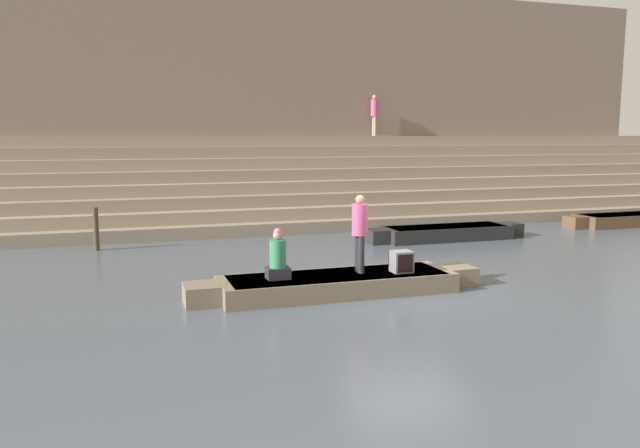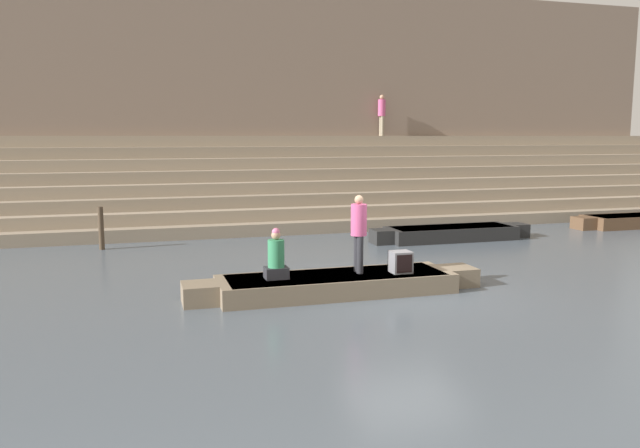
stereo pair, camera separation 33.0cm
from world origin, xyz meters
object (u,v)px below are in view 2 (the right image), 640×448
at_px(moored_boat_shore, 451,233).
at_px(person_standing, 359,228).
at_px(rowboat_main, 336,283).
at_px(person_on_steps, 382,112).
at_px(mooring_post, 101,228).
at_px(tv_set, 401,262).
at_px(moored_boat_distant, 639,220).
at_px(person_rowing, 276,258).

bearing_deg(moored_boat_shore, person_standing, -134.75).
distance_m(rowboat_main, person_on_steps, 13.96).
relative_size(rowboat_main, person_on_steps, 3.80).
relative_size(mooring_post, person_on_steps, 0.75).
bearing_deg(tv_set, moored_boat_shore, 50.20).
relative_size(moored_boat_distant, mooring_post, 4.34).
bearing_deg(person_rowing, moored_boat_shore, 38.03).
xyz_separation_m(tv_set, person_on_steps, (4.46, 12.22, 3.59)).
xyz_separation_m(rowboat_main, person_rowing, (-1.27, 0.02, 0.60)).
relative_size(person_rowing, tv_set, 2.27).
distance_m(rowboat_main, moored_boat_distant, 14.87).
height_order(moored_boat_shore, moored_boat_distant, same).
distance_m(tv_set, person_on_steps, 13.49).
bearing_deg(tv_set, person_standing, 160.12).
height_order(rowboat_main, person_standing, person_standing).
bearing_deg(person_standing, person_rowing, -171.52).
height_order(rowboat_main, moored_boat_distant, moored_boat_distant).
xyz_separation_m(moored_boat_distant, mooring_post, (-18.47, 0.62, 0.39)).
distance_m(tv_set, mooring_post, 9.38).
bearing_deg(person_standing, rowboat_main, -164.83).
bearing_deg(mooring_post, moored_boat_shore, -7.41).
bearing_deg(mooring_post, person_standing, -50.84).
relative_size(moored_boat_shore, moored_boat_distant, 0.98).
bearing_deg(rowboat_main, moored_boat_shore, 46.15).
xyz_separation_m(person_rowing, moored_boat_shore, (6.82, 5.38, -0.58)).
bearing_deg(person_standing, moored_boat_distant, 31.78).
bearing_deg(person_on_steps, rowboat_main, 121.03).
bearing_deg(person_on_steps, tv_set, 126.80).
relative_size(tv_set, person_on_steps, 0.27).
height_order(rowboat_main, person_on_steps, person_on_steps).
relative_size(moored_boat_distant, person_on_steps, 3.26).
bearing_deg(person_standing, moored_boat_shore, 53.36).
xyz_separation_m(person_rowing, moored_boat_distant, (14.80, 6.13, -0.58)).
xyz_separation_m(person_standing, tv_set, (0.85, -0.26, -0.72)).
xyz_separation_m(moored_boat_shore, person_on_steps, (0.27, 6.63, 3.99)).
distance_m(person_standing, moored_boat_distant, 14.41).
bearing_deg(moored_boat_distant, person_rowing, -153.95).
bearing_deg(moored_boat_distant, moored_boat_shore, -171.09).
relative_size(rowboat_main, person_standing, 3.84).
bearing_deg(moored_boat_distant, rowboat_main, -152.01).
bearing_deg(person_rowing, mooring_post, 118.32).
relative_size(moored_boat_shore, person_on_steps, 3.19).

